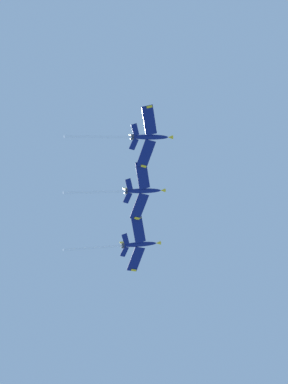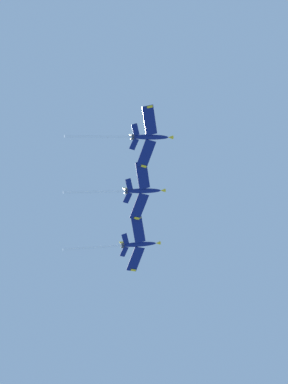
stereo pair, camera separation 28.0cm
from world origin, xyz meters
TOP-DOWN VIEW (x-y plane):
  - jet_inner_left at (6.39, -28.37)m, footprint 28.69×19.68m
  - jet_centre at (-1.07, -10.85)m, footprint 28.89×20.10m
  - jet_inner_right at (-8.84, 4.99)m, footprint 29.89×20.36m

SIDE VIEW (x-z plane):
  - jet_inner_right at x=-8.84m, z-range 171.53..183.49m
  - jet_centre at x=-1.07m, z-range 171.70..183.90m
  - jet_inner_left at x=6.39m, z-range 172.58..184.86m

